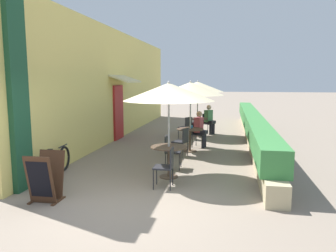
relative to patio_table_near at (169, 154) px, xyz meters
name	(u,v)px	position (x,y,z in m)	size (l,w,h in m)	color
ground_plane	(122,208)	(-0.47, -2.06, -0.57)	(120.00, 120.00, 0.00)	gray
cafe_facade_wall	(119,85)	(-3.02, 5.29, 1.52)	(0.98, 14.97, 4.20)	#E0CC6B
planter_hedge	(252,126)	(2.28, 5.33, -0.03)	(0.60, 13.97, 1.01)	tan
patio_table_near	(169,154)	(0.00, 0.00, 0.00)	(0.87, 0.87, 0.75)	brown
patio_umbrella_near	(169,92)	(0.00, 0.00, 1.46)	(2.12, 2.12, 2.28)	#B7B7BC
cafe_chair_near_left	(167,164)	(0.10, -0.77, -0.05)	(0.41, 0.41, 0.87)	#232328
cafe_chair_near_right	(170,149)	(-0.10, 0.77, -0.05)	(0.41, 0.41, 0.87)	#232328
patio_table_mid	(190,134)	(0.16, 2.91, 0.00)	(0.87, 0.87, 0.75)	brown
patio_umbrella_mid	(191,89)	(0.16, 2.91, 1.46)	(2.12, 2.12, 2.28)	#B7B7BC
cafe_chair_mid_left	(182,140)	(0.02, 2.15, -0.05)	(0.50, 0.50, 0.87)	#232328
cafe_chair_mid_right	(197,132)	(0.31, 3.68, -0.05)	(0.50, 0.50, 0.87)	#232328
seated_patron_mid_right	(200,128)	(0.42, 3.65, 0.12)	(0.48, 0.42, 1.25)	#23232D
coffee_cup_mid	(192,127)	(0.20, 3.06, 0.22)	(0.07, 0.07, 0.09)	teal
patio_table_far	(197,123)	(0.11, 5.85, 0.00)	(0.87, 0.87, 0.75)	brown
patio_umbrella_far	(198,87)	(0.11, 5.85, 1.46)	(2.12, 2.12, 2.28)	#B7B7BC
cafe_chair_far_left	(186,126)	(-0.25, 5.16, -0.05)	(0.55, 0.55, 0.87)	#232328
cafe_chair_far_right	(207,122)	(0.47, 6.54, -0.05)	(0.55, 0.55, 0.87)	#232328
seated_patron_far_right	(209,118)	(0.57, 6.48, 0.12)	(0.51, 0.49, 1.25)	#23232D
coffee_cup_far	(200,117)	(0.22, 5.92, 0.22)	(0.07, 0.07, 0.09)	teal
bicycle_leaning	(55,163)	(-2.67, -0.49, -0.23)	(0.21, 1.71, 0.73)	black
menu_board	(46,178)	(-2.02, -1.96, -0.11)	(0.55, 0.64, 0.94)	#422819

